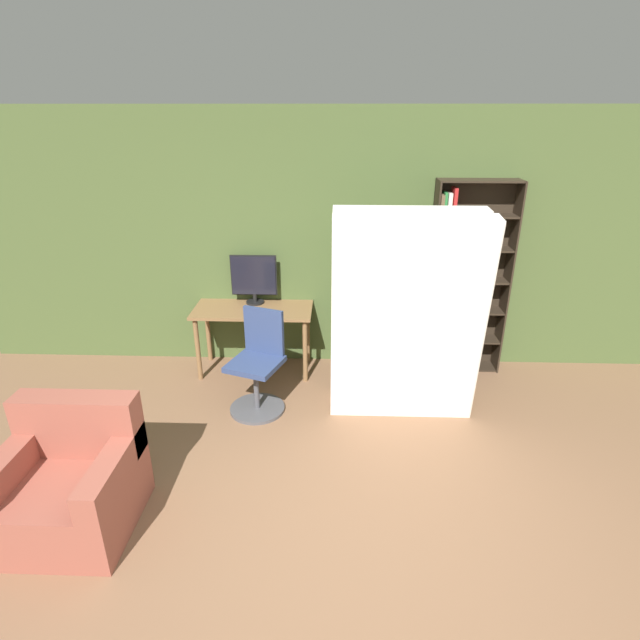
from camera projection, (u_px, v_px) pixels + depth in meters
ground_plane at (342, 583)px, 3.03m from camera, size 16.00×16.00×0.00m
wall_back at (343, 244)px, 5.23m from camera, size 8.00×0.06×2.70m
desk at (253, 318)px, 5.26m from camera, size 1.24×0.56×0.73m
monitor at (254, 278)px, 5.26m from camera, size 0.49×0.19×0.53m
office_chair at (258, 370)px, 4.66m from camera, size 0.56×0.56×0.97m
bookshelf at (459, 282)px, 5.22m from camera, size 0.81×0.27×2.03m
mattress_near at (407, 323)px, 4.29m from camera, size 1.30×0.42×1.91m
mattress_far at (404, 312)px, 4.54m from camera, size 1.30×0.31×1.90m
armchair at (70, 483)px, 3.38m from camera, size 0.85×0.80×0.85m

